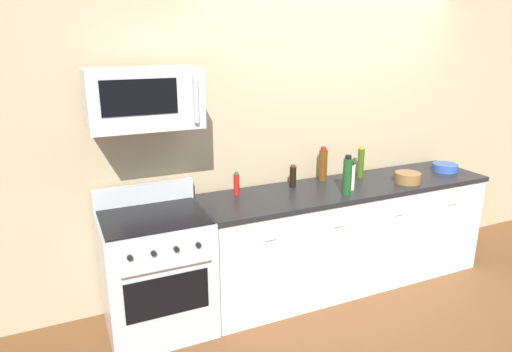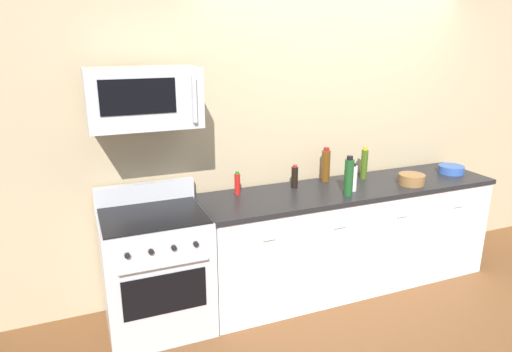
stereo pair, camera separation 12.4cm
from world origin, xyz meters
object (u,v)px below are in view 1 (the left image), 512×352
Objects in this scene: microwave at (143,98)px; bottle_hot_sauce_red at (236,184)px; bottle_wine_green at (347,176)px; bowl_blue_mixing at (445,167)px; bottle_soy_sauce_dark at (293,176)px; bowl_wooden_salad at (408,177)px; bottle_vinegar_white at (351,177)px; bottle_olive_oil at (361,163)px; bottle_wine_amber at (323,164)px; range_oven at (157,272)px.

bottle_hot_sauce_red is at bearing 10.83° from microwave.
bottle_wine_green is 1.27m from bowl_blue_mixing.
bowl_blue_mixing is at bearing -1.12° from microwave.
bowl_wooden_salad is at bearing -17.27° from bottle_soy_sauce_dark.
microwave is at bearing 175.13° from bottle_vinegar_white.
bottle_olive_oil is 0.51m from bottle_wine_green.
bowl_blue_mixing is (0.86, -0.16, -0.10)m from bottle_olive_oil.
bottle_wine_green is at bearing -139.41° from bottle_vinegar_white.
bottle_wine_amber is 0.85m from bottle_hot_sauce_red.
microwave reaches higher than bottle_soy_sauce_dark.
bottle_hot_sauce_red reaches higher than bowl_blue_mixing.
bottle_vinegar_white is (-0.28, -0.25, -0.03)m from bottle_olive_oil.
bottle_wine_amber reaches higher than bottle_vinegar_white.
bottle_wine_amber is (0.03, 0.41, -0.01)m from bottle_wine_green.
bowl_wooden_salad is at bearing -167.00° from bowl_blue_mixing.
bottle_wine_amber is 0.75m from bowl_wooden_salad.
bottle_vinegar_white is 1.00× the size of bowl_blue_mixing.
bowl_wooden_salad is at bearing 3.19° from bottle_wine_green.
bottle_wine_green is 1.46× the size of bowl_wooden_salad.
bottle_olive_oil is at bearing -1.29° from bottle_hot_sauce_red.
microwave is at bearing 178.88° from bowl_blue_mixing.
range_oven is 1.35m from bottle_soy_sauce_dark.
bottle_vinegar_white is at bearing 40.59° from bottle_wine_green.
microwave is at bearing -173.36° from bottle_wine_amber.
bowl_blue_mixing is (2.78, -0.01, 0.49)m from range_oven.
bottle_wine_green is at bearing -24.01° from bottle_hot_sauce_red.
bottle_soy_sauce_dark is at bearing 162.73° from bowl_wooden_salad.
bowl_wooden_salad is (0.29, -0.30, -0.09)m from bottle_olive_oil.
bottle_wine_amber reaches higher than bowl_wooden_salad.
bottle_vinegar_white is (0.07, -0.32, -0.03)m from bottle_wine_amber.
range_oven is 5.69× the size of bottle_hot_sauce_red.
bowl_blue_mixing is at bearing -10.79° from bottle_olive_oil.
range_oven is 2.26m from bowl_wooden_salad.
bottle_vinegar_white is at bearing -3.30° from range_oven.
bottle_wine_green is at bearing -172.20° from bowl_blue_mixing.
range_oven is 4.79× the size of bowl_wooden_salad.
range_oven is 4.61× the size of bowl_blue_mixing.
bottle_soy_sauce_dark is 0.84× the size of bottle_vinegar_white.
bottle_olive_oil is 1.25× the size of bottle_vinegar_white.
bottle_wine_amber is at bearing 8.25° from range_oven.
range_oven is 4.59× the size of bottle_vinegar_white.
bottle_wine_green is (-0.38, -0.34, 0.02)m from bottle_olive_oil.
bottle_wine_amber is at bearing 3.01° from bottle_hot_sauce_red.
bottle_olive_oil is 1.30× the size of bowl_wooden_salad.
bowl_blue_mixing is (1.15, 0.08, -0.07)m from bottle_vinegar_white.
range_oven is 3.28× the size of bottle_wine_green.
microwave reaches higher than bottle_hot_sauce_red.
bottle_olive_oil is 0.89× the size of bottle_wine_green.
bottle_soy_sauce_dark is (0.51, -0.02, 0.00)m from bottle_hot_sauce_red.
range_oven is 0.92m from bottle_hot_sauce_red.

